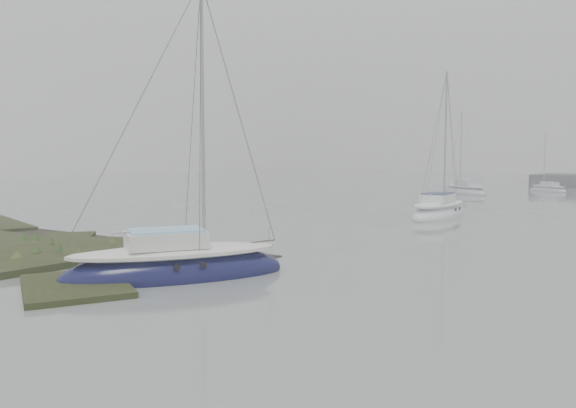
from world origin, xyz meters
The scene contains 5 objects.
ground centered at (0.00, 30.00, 0.00)m, with size 160.00×160.00×0.00m, color slate.
sailboat_main centered at (1.49, 2.02, 0.28)m, with size 4.93×6.53×8.93m.
sailboat_white centered at (0.87, 21.78, 0.28)m, with size 2.51×6.42×8.88m.
sailboat_far_a centered at (-5.38, 42.29, 0.26)m, with size 5.92×4.91×8.27m.
sailboat_far_c centered at (-0.19, 50.55, 0.19)m, with size 4.49×3.65×6.24m.
Camera 1 is at (13.65, -8.31, 3.41)m, focal length 35.00 mm.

